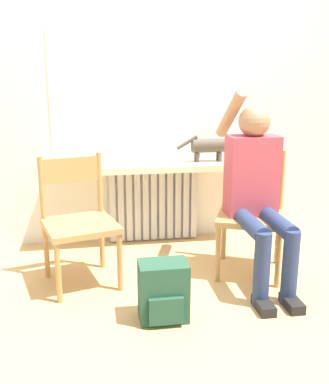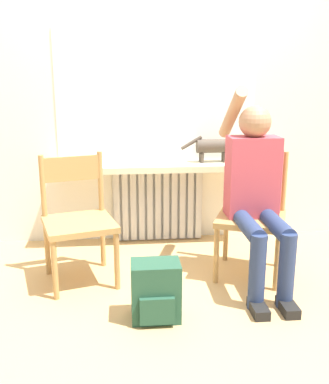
{
  "view_description": "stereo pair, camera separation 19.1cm",
  "coord_description": "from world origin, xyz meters",
  "px_view_note": "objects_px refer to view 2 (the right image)",
  "views": [
    {
      "loc": [
        -0.48,
        -2.44,
        1.38
      ],
      "look_at": [
        0.0,
        0.55,
        0.58
      ],
      "focal_mm": 42.0,
      "sensor_mm": 36.0,
      "label": 1
    },
    {
      "loc": [
        -0.29,
        -2.46,
        1.38
      ],
      "look_at": [
        0.0,
        0.55,
        0.58
      ],
      "focal_mm": 42.0,
      "sensor_mm": 36.0,
      "label": 2
    }
  ],
  "objects_px": {
    "chair_left": "(78,218)",
    "person": "(257,188)",
    "chair_right": "(252,213)",
    "cat": "(215,146)",
    "backpack": "(156,292)"
  },
  "relations": [
    {
      "from": "chair_left",
      "to": "person",
      "type": "height_order",
      "value": "person"
    },
    {
      "from": "chair_right",
      "to": "person",
      "type": "bearing_deg",
      "value": -74.93
    },
    {
      "from": "cat",
      "to": "backpack",
      "type": "xyz_separation_m",
      "value": [
        -0.58,
        -1.21,
        -0.64
      ]
    },
    {
      "from": "chair_right",
      "to": "backpack",
      "type": "xyz_separation_m",
      "value": [
        -0.71,
        -0.57,
        -0.27
      ]
    },
    {
      "from": "chair_left",
      "to": "cat",
      "type": "bearing_deg",
      "value": 15.65
    },
    {
      "from": "chair_right",
      "to": "person",
      "type": "relative_size",
      "value": 0.66
    },
    {
      "from": "chair_left",
      "to": "cat",
      "type": "height_order",
      "value": "cat"
    },
    {
      "from": "chair_right",
      "to": "person",
      "type": "xyz_separation_m",
      "value": [
        -0.02,
        -0.13,
        0.21
      ]
    },
    {
      "from": "cat",
      "to": "backpack",
      "type": "bearing_deg",
      "value": -115.54
    },
    {
      "from": "cat",
      "to": "chair_left",
      "type": "bearing_deg",
      "value": -148.9
    },
    {
      "from": "chair_right",
      "to": "backpack",
      "type": "bearing_deg",
      "value": -119.1
    },
    {
      "from": "person",
      "to": "backpack",
      "type": "bearing_deg",
      "value": -147.53
    },
    {
      "from": "person",
      "to": "backpack",
      "type": "xyz_separation_m",
      "value": [
        -0.7,
        -0.44,
        -0.48
      ]
    },
    {
      "from": "backpack",
      "to": "person",
      "type": "bearing_deg",
      "value": 32.47
    },
    {
      "from": "person",
      "to": "backpack",
      "type": "distance_m",
      "value": 0.96
    }
  ]
}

